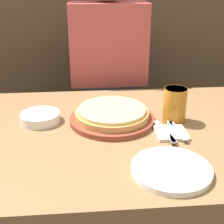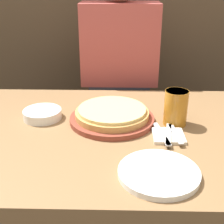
{
  "view_description": "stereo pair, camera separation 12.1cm",
  "coord_description": "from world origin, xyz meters",
  "px_view_note": "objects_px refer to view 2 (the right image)",
  "views": [
    {
      "loc": [
        -0.17,
        -1.03,
        1.27
      ],
      "look_at": [
        -0.08,
        0.07,
        0.78
      ],
      "focal_mm": 50.0,
      "sensor_mm": 36.0,
      "label": 1
    },
    {
      "loc": [
        -0.05,
        -1.03,
        1.27
      ],
      "look_at": [
        -0.08,
        0.07,
        0.78
      ],
      "focal_mm": 50.0,
      "sensor_mm": 36.0,
      "label": 2
    }
  ],
  "objects_px": {
    "pizza_on_board": "(112,115)",
    "beer_glass": "(176,106)",
    "spoon": "(176,134)",
    "fork": "(162,134)",
    "dinner_knife": "(169,134)",
    "side_bowl": "(42,114)",
    "dinner_plate": "(159,173)",
    "diner_person": "(119,95)"
  },
  "relations": [
    {
      "from": "pizza_on_board",
      "to": "beer_glass",
      "type": "bearing_deg",
      "value": -4.25
    },
    {
      "from": "pizza_on_board",
      "to": "fork",
      "type": "relative_size",
      "value": 1.92
    },
    {
      "from": "beer_glass",
      "to": "diner_person",
      "type": "distance_m",
      "value": 0.63
    },
    {
      "from": "pizza_on_board",
      "to": "side_bowl",
      "type": "height_order",
      "value": "pizza_on_board"
    },
    {
      "from": "side_bowl",
      "to": "spoon",
      "type": "xyz_separation_m",
      "value": [
        0.51,
        -0.15,
        -0.0
      ]
    },
    {
      "from": "dinner_plate",
      "to": "spoon",
      "type": "height_order",
      "value": "dinner_plate"
    },
    {
      "from": "beer_glass",
      "to": "spoon",
      "type": "height_order",
      "value": "beer_glass"
    },
    {
      "from": "fork",
      "to": "dinner_plate",
      "type": "bearing_deg",
      "value": -98.72
    },
    {
      "from": "pizza_on_board",
      "to": "beer_glass",
      "type": "relative_size",
      "value": 2.43
    },
    {
      "from": "side_bowl",
      "to": "dinner_knife",
      "type": "height_order",
      "value": "side_bowl"
    },
    {
      "from": "side_bowl",
      "to": "fork",
      "type": "relative_size",
      "value": 0.88
    },
    {
      "from": "fork",
      "to": "dinner_knife",
      "type": "relative_size",
      "value": 1.0
    },
    {
      "from": "dinner_plate",
      "to": "fork",
      "type": "xyz_separation_m",
      "value": [
        0.04,
        0.23,
        0.01
      ]
    },
    {
      "from": "pizza_on_board",
      "to": "dinner_plate",
      "type": "relative_size",
      "value": 1.4
    },
    {
      "from": "side_bowl",
      "to": "dinner_knife",
      "type": "relative_size",
      "value": 0.88
    },
    {
      "from": "fork",
      "to": "diner_person",
      "type": "height_order",
      "value": "diner_person"
    },
    {
      "from": "pizza_on_board",
      "to": "dinner_knife",
      "type": "distance_m",
      "value": 0.24
    },
    {
      "from": "dinner_knife",
      "to": "diner_person",
      "type": "bearing_deg",
      "value": 104.49
    },
    {
      "from": "pizza_on_board",
      "to": "spoon",
      "type": "distance_m",
      "value": 0.26
    },
    {
      "from": "fork",
      "to": "spoon",
      "type": "bearing_deg",
      "value": -0.0
    },
    {
      "from": "pizza_on_board",
      "to": "fork",
      "type": "height_order",
      "value": "pizza_on_board"
    },
    {
      "from": "beer_glass",
      "to": "side_bowl",
      "type": "bearing_deg",
      "value": 175.62
    },
    {
      "from": "fork",
      "to": "dinner_knife",
      "type": "distance_m",
      "value": 0.02
    },
    {
      "from": "pizza_on_board",
      "to": "diner_person",
      "type": "distance_m",
      "value": 0.57
    },
    {
      "from": "fork",
      "to": "dinner_knife",
      "type": "bearing_deg",
      "value": 0.0
    },
    {
      "from": "pizza_on_board",
      "to": "spoon",
      "type": "relative_size",
      "value": 2.25
    },
    {
      "from": "pizza_on_board",
      "to": "side_bowl",
      "type": "relative_size",
      "value": 2.18
    },
    {
      "from": "side_bowl",
      "to": "spoon",
      "type": "distance_m",
      "value": 0.53
    },
    {
      "from": "dinner_plate",
      "to": "spoon",
      "type": "bearing_deg",
      "value": 69.64
    },
    {
      "from": "pizza_on_board",
      "to": "beer_glass",
      "type": "xyz_separation_m",
      "value": [
        0.24,
        -0.02,
        0.05
      ]
    },
    {
      "from": "spoon",
      "to": "pizza_on_board",
      "type": "bearing_deg",
      "value": 150.9
    },
    {
      "from": "pizza_on_board",
      "to": "dinner_plate",
      "type": "bearing_deg",
      "value": -68.13
    },
    {
      "from": "spoon",
      "to": "fork",
      "type": "bearing_deg",
      "value": 180.0
    },
    {
      "from": "pizza_on_board",
      "to": "dinner_plate",
      "type": "xyz_separation_m",
      "value": [
        0.14,
        -0.36,
        -0.02
      ]
    },
    {
      "from": "dinner_plate",
      "to": "dinner_knife",
      "type": "xyz_separation_m",
      "value": [
        0.06,
        0.23,
        0.01
      ]
    },
    {
      "from": "dinner_knife",
      "to": "spoon",
      "type": "height_order",
      "value": "same"
    },
    {
      "from": "dinner_plate",
      "to": "pizza_on_board",
      "type": "bearing_deg",
      "value": 111.87
    },
    {
      "from": "beer_glass",
      "to": "side_bowl",
      "type": "distance_m",
      "value": 0.53
    },
    {
      "from": "diner_person",
      "to": "fork",
      "type": "bearing_deg",
      "value": -77.5
    },
    {
      "from": "fork",
      "to": "spoon",
      "type": "distance_m",
      "value": 0.05
    },
    {
      "from": "diner_person",
      "to": "spoon",
      "type": "bearing_deg",
      "value": -73.56
    },
    {
      "from": "pizza_on_board",
      "to": "fork",
      "type": "xyz_separation_m",
      "value": [
        0.18,
        -0.13,
        -0.01
      ]
    }
  ]
}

